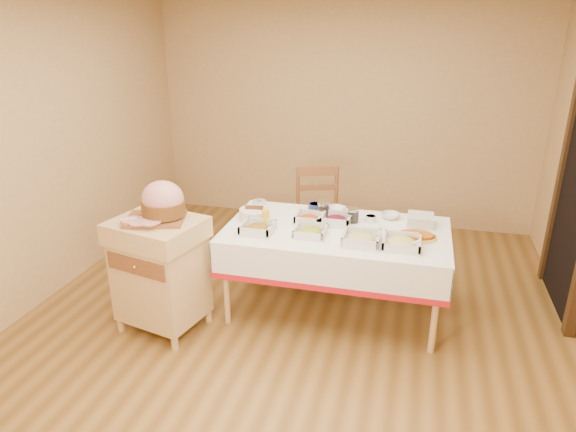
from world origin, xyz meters
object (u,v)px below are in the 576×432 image
(butcher_cart, at_px, (160,268))
(preserve_jar_right, at_px, (353,216))
(dining_chair, at_px, (319,218))
(plate_stack, at_px, (420,220))
(preserve_jar_left, at_px, (324,210))
(dining_table, at_px, (336,247))
(ham_on_board, at_px, (162,204))
(bread_basket, at_px, (254,214))
(brass_platter, at_px, (416,236))
(mustard_bottle, at_px, (266,217))

(butcher_cart, relative_size, preserve_jar_right, 7.55)
(dining_chair, bearing_deg, butcher_cart, -125.34)
(plate_stack, bearing_deg, preserve_jar_left, -178.53)
(butcher_cart, bearing_deg, dining_table, 24.82)
(dining_chair, xyz_separation_m, preserve_jar_left, (0.15, -0.57, 0.30))
(butcher_cart, distance_m, preserve_jar_right, 1.64)
(plate_stack, bearing_deg, dining_chair, 150.52)
(ham_on_board, distance_m, bread_basket, 0.85)
(ham_on_board, relative_size, brass_platter, 1.52)
(preserve_jar_right, bearing_deg, preserve_jar_left, 168.64)
(dining_table, height_order, bread_basket, bread_basket)
(preserve_jar_left, relative_size, preserve_jar_right, 1.10)
(dining_chair, bearing_deg, ham_on_board, -124.76)
(butcher_cart, distance_m, dining_chair, 1.73)
(butcher_cart, xyz_separation_m, bread_basket, (0.58, 0.64, 0.28))
(ham_on_board, xyz_separation_m, bread_basket, (0.53, 0.60, -0.26))
(mustard_bottle, height_order, bread_basket, mustard_bottle)
(butcher_cart, bearing_deg, brass_platter, 16.45)
(butcher_cart, height_order, bread_basket, butcher_cart)
(dining_chair, xyz_separation_m, preserve_jar_right, (0.41, -0.62, 0.29))
(preserve_jar_left, distance_m, bread_basket, 0.60)
(brass_platter, bearing_deg, plate_stack, 85.45)
(ham_on_board, bearing_deg, preserve_jar_left, 36.27)
(butcher_cart, distance_m, brass_platter, 2.04)
(dining_chair, height_order, plate_stack, dining_chair)
(butcher_cart, xyz_separation_m, mustard_bottle, (0.72, 0.51, 0.31))
(dining_table, relative_size, ham_on_board, 3.94)
(dining_table, distance_m, preserve_jar_right, 0.31)
(dining_table, bearing_deg, mustard_bottle, -171.21)
(dining_table, distance_m, bread_basket, 0.75)
(dining_chair, distance_m, brass_platter, 1.28)
(dining_table, height_order, dining_chair, dining_chair)
(mustard_bottle, bearing_deg, brass_platter, 2.86)
(dining_chair, relative_size, ham_on_board, 2.20)
(dining_table, xyz_separation_m, mustard_bottle, (-0.58, -0.09, 0.24))
(butcher_cart, distance_m, preserve_jar_left, 1.45)
(mustard_bottle, relative_size, bread_basket, 0.70)
(dining_table, xyz_separation_m, preserve_jar_left, (-0.15, 0.24, 0.22))
(bread_basket, bearing_deg, plate_stack, 9.11)
(preserve_jar_left, bearing_deg, preserve_jar_right, -11.36)
(preserve_jar_right, relative_size, brass_platter, 0.41)
(ham_on_board, bearing_deg, bread_basket, 48.60)
(dining_table, bearing_deg, preserve_jar_left, 122.69)
(dining_table, relative_size, butcher_cart, 1.95)
(dining_table, xyz_separation_m, brass_platter, (0.64, -0.03, 0.18))
(butcher_cart, height_order, brass_platter, butcher_cart)
(dining_table, bearing_deg, bread_basket, 176.77)
(ham_on_board, xyz_separation_m, brass_platter, (1.89, 0.54, -0.29))
(dining_table, xyz_separation_m, bread_basket, (-0.72, 0.04, 0.21))
(butcher_cart, xyz_separation_m, preserve_jar_left, (1.14, 0.84, 0.29))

